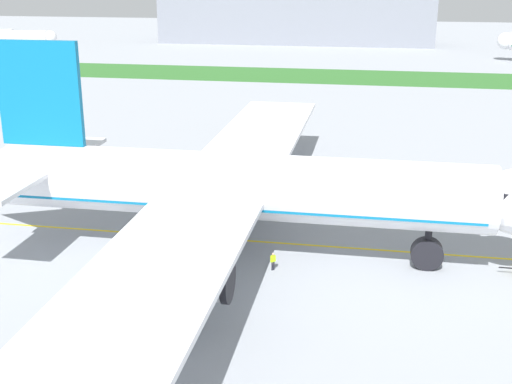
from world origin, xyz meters
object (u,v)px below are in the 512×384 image
(ground_crew_wingwalker_port, at_px, (15,355))
(airliner_foreground, at_px, (232,187))
(service_truck_baggage_loader, at_px, (251,122))
(ground_crew_marshaller_front, at_px, (273,260))

(ground_crew_wingwalker_port, bearing_deg, airliner_foreground, 64.32)
(ground_crew_wingwalker_port, bearing_deg, service_truck_baggage_loader, 87.82)
(ground_crew_marshaller_front, height_order, service_truck_baggage_loader, service_truck_baggage_loader)
(airliner_foreground, xyz_separation_m, ground_crew_wingwalker_port, (-10.20, -21.21, -5.50))
(ground_crew_marshaller_front, bearing_deg, ground_crew_wingwalker_port, -128.18)
(ground_crew_wingwalker_port, xyz_separation_m, ground_crew_marshaller_front, (14.46, 18.38, -0.07))
(ground_crew_wingwalker_port, xyz_separation_m, service_truck_baggage_loader, (2.67, 70.21, 0.55))
(ground_crew_marshaller_front, bearing_deg, airliner_foreground, 146.50)
(airliner_foreground, height_order, service_truck_baggage_loader, airliner_foreground)
(airliner_foreground, relative_size, service_truck_baggage_loader, 16.49)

